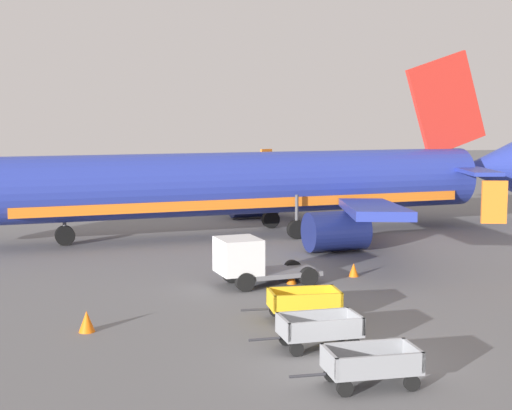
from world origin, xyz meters
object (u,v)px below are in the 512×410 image
Objects in this scene: airplane at (260,184)px; baggage_cart_third_in_row at (304,303)px; baggage_cart_nearest at (371,365)px; traffic_cone_by_carts at (354,270)px; baggage_cart_second_in_row at (319,330)px; traffic_cone_mid_apron at (292,277)px; service_truck_beside_carts at (249,261)px; traffic_cone_near_plane at (87,321)px.

baggage_cart_third_in_row is (-3.33, -18.66, -2.45)m from airplane.
traffic_cone_by_carts is (4.71, 13.02, -0.30)m from baggage_cart_nearest.
traffic_cone_mid_apron is at bearing 78.31° from baggage_cart_second_in_row.
traffic_cone_mid_apron is (1.88, -0.04, -0.81)m from service_truck_beside_carts.
baggage_cart_second_in_row is 4.90× the size of traffic_cone_near_plane.
baggage_cart_third_in_row is at bearing -125.25° from traffic_cone_by_carts.
traffic_cone_mid_apron is (-2.08, -13.14, -2.76)m from airplane.
service_truck_beside_carts is 6.27× the size of traffic_cone_near_plane.
traffic_cone_by_carts is (4.40, 6.22, -0.30)m from baggage_cart_third_in_row.
traffic_cone_by_carts is (3.15, 0.71, 0.01)m from traffic_cone_mid_apron.
traffic_cone_near_plane is at bearing -153.95° from traffic_cone_by_carts.
baggage_cart_third_in_row is (0.57, 3.31, 0.00)m from baggage_cart_second_in_row.
traffic_cone_mid_apron is (1.83, 8.82, -0.31)m from baggage_cart_second_in_row.
airplane is 12.78m from traffic_cone_by_carts.
airplane is 13.59m from traffic_cone_mid_apron.
baggage_cart_second_in_row is 5.86× the size of traffic_cone_by_carts.
baggage_cart_nearest is 12.42m from traffic_cone_mid_apron.
baggage_cart_third_in_row is at bearing 87.38° from baggage_cart_nearest.
baggage_cart_nearest is 10.21m from traffic_cone_near_plane.
baggage_cart_third_in_row is 5.62m from service_truck_beside_carts.
service_truck_beside_carts reaches higher than traffic_cone_near_plane.
airplane is at bearing 81.02° from traffic_cone_mid_apron.
airplane is at bearing 79.88° from baggage_cart_third_in_row.
airplane is 10.47× the size of baggage_cart_third_in_row.
traffic_cone_near_plane is 13.34m from traffic_cone_by_carts.
service_truck_beside_carts is 2.05m from traffic_cone_mid_apron.
airplane is at bearing 81.86° from baggage_cart_nearest.
airplane reaches higher than baggage_cart_third_in_row.
baggage_cart_third_in_row is 7.60m from traffic_cone_near_plane.
service_truck_beside_carts is 7.81× the size of traffic_cone_mid_apron.
traffic_cone_mid_apron is at bearing 77.20° from baggage_cart_third_in_row.
service_truck_beside_carts reaches higher than baggage_cart_nearest.
traffic_cone_mid_apron is 0.96× the size of traffic_cone_by_carts.
baggage_cart_nearest is 5.90× the size of traffic_cone_by_carts.
baggage_cart_third_in_row is 5.66m from traffic_cone_mid_apron.
baggage_cart_second_in_row is 8.88m from service_truck_beside_carts.
baggage_cart_third_in_row is at bearing 80.17° from baggage_cart_second_in_row.
baggage_cart_nearest is at bearing -97.24° from traffic_cone_mid_apron.
baggage_cart_nearest is 0.79× the size of service_truck_beside_carts.
traffic_cone_mid_apron is at bearing -167.30° from traffic_cone_by_carts.
baggage_cart_third_in_row is at bearing -2.74° from traffic_cone_near_plane.
baggage_cart_second_in_row is at bearing -99.83° from baggage_cart_third_in_row.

